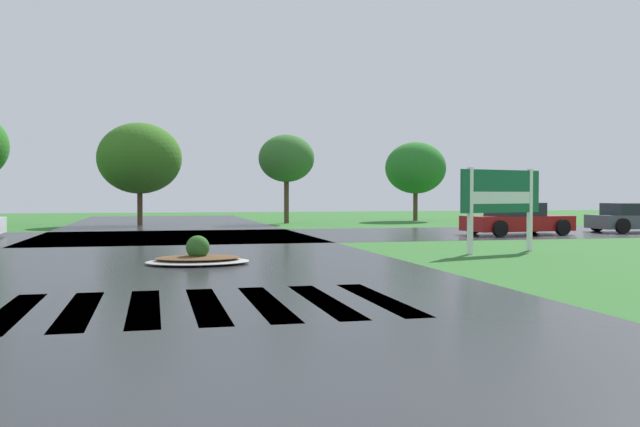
{
  "coord_description": "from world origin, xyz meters",
  "views": [
    {
      "loc": [
        -0.76,
        -4.77,
        1.66
      ],
      "look_at": [
        3.63,
        13.58,
        1.14
      ],
      "focal_mm": 39.19,
      "sensor_mm": 36.0,
      "label": 1
    }
  ],
  "objects_px": {
    "estate_billboard": "(501,195)",
    "car_silver_hatch": "(517,220)",
    "car_white_sedan": "(637,218)",
    "median_island": "(198,258)"
  },
  "relations": [
    {
      "from": "car_white_sedan",
      "to": "car_silver_hatch",
      "type": "relative_size",
      "value": 0.95
    },
    {
      "from": "car_silver_hatch",
      "to": "median_island",
      "type": "bearing_deg",
      "value": -151.75
    },
    {
      "from": "median_island",
      "to": "car_silver_hatch",
      "type": "height_order",
      "value": "car_silver_hatch"
    },
    {
      "from": "median_island",
      "to": "car_silver_hatch",
      "type": "relative_size",
      "value": 0.54
    },
    {
      "from": "estate_billboard",
      "to": "car_white_sedan",
      "type": "xyz_separation_m",
      "value": [
        11.0,
        8.38,
        -1.03
      ]
    },
    {
      "from": "estate_billboard",
      "to": "car_silver_hatch",
      "type": "relative_size",
      "value": 0.64
    },
    {
      "from": "car_white_sedan",
      "to": "car_silver_hatch",
      "type": "bearing_deg",
      "value": -171.4
    },
    {
      "from": "car_silver_hatch",
      "to": "estate_billboard",
      "type": "bearing_deg",
      "value": -127.87
    },
    {
      "from": "estate_billboard",
      "to": "car_silver_hatch",
      "type": "height_order",
      "value": "estate_billboard"
    },
    {
      "from": "estate_billboard",
      "to": "car_silver_hatch",
      "type": "bearing_deg",
      "value": -139.42
    }
  ]
}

